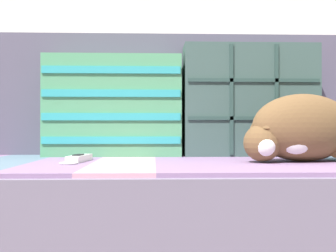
{
  "coord_description": "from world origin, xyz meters",
  "views": [
    {
      "loc": [
        -0.18,
        -1.11,
        0.46
      ],
      "look_at": [
        -0.14,
        0.06,
        0.48
      ],
      "focal_mm": 45.0,
      "sensor_mm": 36.0,
      "label": 1
    }
  ],
  "objects_px": {
    "throw_pillow_striped": "(113,106)",
    "game_remote_near": "(79,159)",
    "couch": "(213,224)",
    "throw_pillow_quilted": "(250,101)",
    "sleeping_cat": "(301,130)"
  },
  "relations": [
    {
      "from": "throw_pillow_striped",
      "to": "game_remote_near",
      "type": "xyz_separation_m",
      "value": [
        -0.07,
        -0.26,
        -0.16
      ]
    },
    {
      "from": "couch",
      "to": "game_remote_near",
      "type": "bearing_deg",
      "value": -171.2
    },
    {
      "from": "couch",
      "to": "game_remote_near",
      "type": "height_order",
      "value": "game_remote_near"
    },
    {
      "from": "throw_pillow_quilted",
      "to": "throw_pillow_striped",
      "type": "relative_size",
      "value": 0.99
    },
    {
      "from": "throw_pillow_quilted",
      "to": "throw_pillow_striped",
      "type": "height_order",
      "value": "throw_pillow_quilted"
    },
    {
      "from": "sleeping_cat",
      "to": "game_remote_near",
      "type": "distance_m",
      "value": 0.63
    },
    {
      "from": "sleeping_cat",
      "to": "game_remote_near",
      "type": "xyz_separation_m",
      "value": [
        -0.62,
        0.01,
        -0.08
      ]
    },
    {
      "from": "couch",
      "to": "sleeping_cat",
      "type": "relative_size",
      "value": 4.92
    },
    {
      "from": "couch",
      "to": "throw_pillow_quilted",
      "type": "xyz_separation_m",
      "value": [
        0.16,
        0.2,
        0.38
      ]
    },
    {
      "from": "throw_pillow_quilted",
      "to": "game_remote_near",
      "type": "height_order",
      "value": "throw_pillow_quilted"
    },
    {
      "from": "sleeping_cat",
      "to": "game_remote_near",
      "type": "height_order",
      "value": "sleeping_cat"
    },
    {
      "from": "throw_pillow_quilted",
      "to": "sleeping_cat",
      "type": "relative_size",
      "value": 1.23
    },
    {
      "from": "throw_pillow_quilted",
      "to": "sleeping_cat",
      "type": "height_order",
      "value": "throw_pillow_quilted"
    },
    {
      "from": "throw_pillow_striped",
      "to": "game_remote_near",
      "type": "bearing_deg",
      "value": -105.43
    },
    {
      "from": "sleeping_cat",
      "to": "couch",
      "type": "bearing_deg",
      "value": 162.49
    }
  ]
}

